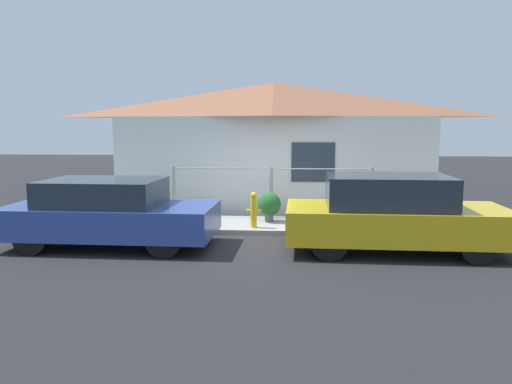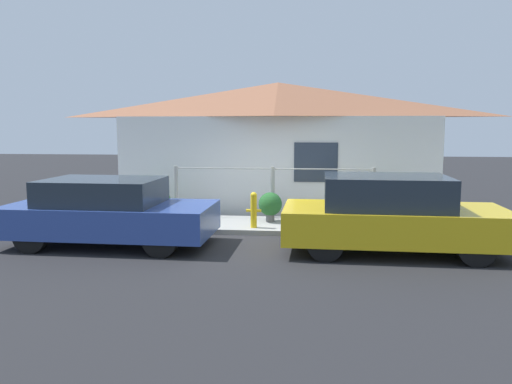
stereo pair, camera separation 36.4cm
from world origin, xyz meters
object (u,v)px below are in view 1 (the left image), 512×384
(potted_plant_near_hydrant, at_px, (269,205))
(car_right, at_px, (393,214))
(potted_plant_by_fence, at_px, (157,202))
(fire_hydrant, at_px, (254,209))
(potted_plant_corner, at_px, (379,206))
(car_left, at_px, (110,213))

(potted_plant_near_hydrant, bearing_deg, car_right, -42.64)
(potted_plant_near_hydrant, height_order, potted_plant_by_fence, potted_plant_near_hydrant)
(fire_hydrant, height_order, potted_plant_near_hydrant, fire_hydrant)
(potted_plant_by_fence, distance_m, potted_plant_corner, 5.36)
(car_right, height_order, fire_hydrant, car_right)
(car_right, relative_size, fire_hydrant, 5.15)
(fire_hydrant, relative_size, potted_plant_near_hydrant, 1.14)
(car_right, relative_size, potted_plant_corner, 6.62)
(car_left, height_order, potted_plant_near_hydrant, car_left)
(car_left, height_order, fire_hydrant, car_left)
(car_right, height_order, potted_plant_corner, car_right)
(potted_plant_by_fence, bearing_deg, potted_plant_corner, -0.12)
(car_right, height_order, potted_plant_by_fence, car_right)
(fire_hydrant, bearing_deg, car_left, -150.92)
(potted_plant_by_fence, bearing_deg, car_right, -26.88)
(potted_plant_near_hydrant, height_order, potted_plant_corner, potted_plant_near_hydrant)
(potted_plant_by_fence, bearing_deg, fire_hydrant, -24.75)
(car_left, height_order, car_right, car_right)
(car_right, distance_m, potted_plant_near_hydrant, 3.27)
(potted_plant_corner, bearing_deg, fire_hydrant, -158.69)
(car_right, distance_m, potted_plant_by_fence, 5.81)
(car_left, bearing_deg, car_right, 1.02)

